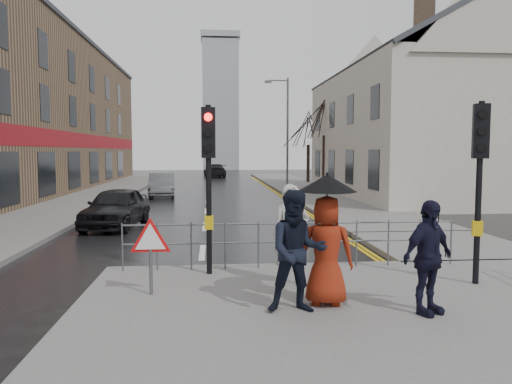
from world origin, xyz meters
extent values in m
plane|color=black|center=(0.00, 0.00, 0.00)|extent=(120.00, 120.00, 0.00)
cube|color=#605E5B|center=(3.00, -3.50, 0.07)|extent=(10.00, 9.00, 0.14)
cube|color=#605E5B|center=(-6.50, 23.00, 0.07)|extent=(4.00, 44.00, 0.14)
cube|color=#605E5B|center=(6.50, 25.00, 0.07)|extent=(4.00, 40.00, 0.14)
cube|color=#605E5B|center=(6.50, 3.00, 0.07)|extent=(4.00, 4.20, 0.14)
cube|color=brown|center=(-12.00, 22.00, 5.00)|extent=(8.00, 42.00, 10.00)
cube|color=beige|center=(12.00, 18.00, 3.50)|extent=(9.00, 16.00, 7.00)
cube|color=brown|center=(10.50, 14.00, 9.20)|extent=(0.70, 0.90, 1.80)
cube|color=brown|center=(13.20, 22.00, 9.20)|extent=(0.70, 0.90, 1.80)
cube|color=#999CA1|center=(1.50, 62.00, 9.00)|extent=(5.00, 5.00, 18.00)
cylinder|color=black|center=(0.20, 0.20, 1.84)|extent=(0.11, 0.11, 3.40)
cube|color=black|center=(0.20, 0.20, 2.99)|extent=(0.28, 0.22, 1.00)
cylinder|color=#FF0C07|center=(0.20, 0.06, 3.29)|extent=(0.16, 0.04, 0.16)
cylinder|color=black|center=(0.20, 0.06, 2.99)|extent=(0.16, 0.04, 0.16)
cylinder|color=black|center=(0.20, 0.06, 2.69)|extent=(0.16, 0.04, 0.16)
cube|color=gold|center=(0.20, 0.20, 1.19)|extent=(0.18, 0.14, 0.28)
cylinder|color=black|center=(5.20, -1.00, 1.84)|extent=(0.11, 0.11, 3.40)
cube|color=black|center=(5.20, -1.00, 2.99)|extent=(0.34, 0.30, 1.00)
cylinder|color=black|center=(5.15, -1.13, 3.29)|extent=(0.16, 0.09, 0.16)
cylinder|color=black|center=(5.15, -1.13, 2.99)|extent=(0.16, 0.09, 0.16)
cylinder|color=black|center=(5.15, -1.13, 2.69)|extent=(0.16, 0.09, 0.16)
cube|color=gold|center=(5.20, -1.00, 1.19)|extent=(0.22, 0.19, 0.28)
cylinder|color=#595B5E|center=(-1.60, 0.60, 0.64)|extent=(0.04, 0.04, 1.00)
cylinder|color=#595B5E|center=(5.50, 0.60, 0.64)|extent=(0.04, 0.04, 1.00)
cylinder|color=#595B5E|center=(1.95, 0.60, 1.09)|extent=(7.10, 0.04, 0.04)
cylinder|color=#595B5E|center=(1.95, 0.60, 0.69)|extent=(7.10, 0.04, 0.04)
cylinder|color=#595B5E|center=(-0.80, -1.20, 0.56)|extent=(0.06, 0.06, 0.85)
cylinder|color=red|center=(-0.80, -1.20, 1.09)|extent=(0.80, 0.03, 0.80)
cylinder|color=white|center=(-0.80, -1.22, 1.09)|extent=(0.60, 0.03, 0.60)
cylinder|color=#595B5E|center=(6.00, 28.00, 4.14)|extent=(0.16, 0.16, 8.00)
cylinder|color=#595B5E|center=(5.30, 28.00, 7.94)|extent=(1.40, 0.10, 0.10)
cube|color=#595B5E|center=(4.50, 28.00, 7.84)|extent=(0.50, 0.25, 0.18)
cylinder|color=black|center=(7.50, 22.00, 1.89)|extent=(0.26, 0.26, 3.50)
cylinder|color=black|center=(8.00, 30.00, 1.64)|extent=(0.26, 0.26, 3.00)
imported|color=#B1B1AD|center=(1.73, -0.71, 1.08)|extent=(0.75, 0.56, 1.88)
imported|color=black|center=(1.57, -2.35, 1.09)|extent=(0.94, 0.74, 1.89)
imported|color=maroon|center=(2.10, -2.01, 1.03)|extent=(0.98, 0.75, 1.78)
cylinder|color=black|center=(2.10, -2.01, 1.13)|extent=(0.02, 0.02, 1.98)
cone|color=black|center=(2.10, -2.01, 2.12)|extent=(0.96, 0.96, 0.28)
imported|color=black|center=(3.53, -2.61, 1.02)|extent=(1.11, 0.86, 1.75)
imported|color=black|center=(-3.06, 7.66, 0.69)|extent=(2.11, 4.21, 1.38)
imported|color=#505255|center=(-2.64, 19.28, 0.67)|extent=(1.73, 4.18, 1.35)
imported|color=black|center=(0.51, 40.92, 0.67)|extent=(2.44, 4.80, 1.33)
camera|label=1|loc=(0.28, -9.82, 2.63)|focal=35.00mm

